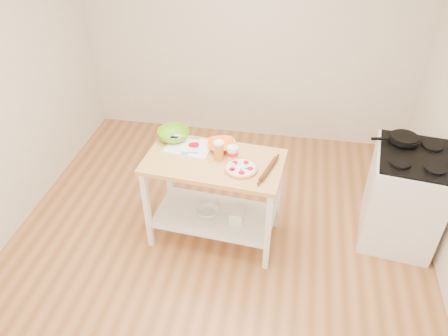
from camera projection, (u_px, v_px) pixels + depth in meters
name	position (u px, v px, depth m)	size (l,w,h in m)	color
room_shell	(211.00, 135.00, 3.24)	(4.04, 4.54, 2.74)	#AF7040
prep_island	(214.00, 183.00, 3.91)	(1.24, 0.74, 0.90)	tan
gas_stove	(404.00, 196.00, 4.03)	(0.73, 0.82, 1.11)	white
skillet	(404.00, 139.00, 3.90)	(0.43, 0.28, 0.03)	black
pizza	(241.00, 168.00, 3.64)	(0.28, 0.28, 0.04)	tan
cutting_board	(189.00, 146.00, 3.92)	(0.44, 0.35, 0.04)	white
spatula	(189.00, 153.00, 3.82)	(0.15, 0.05, 0.01)	teal
knife	(181.00, 138.00, 4.02)	(0.27, 0.05, 0.01)	silver
orange_bowl	(222.00, 145.00, 3.89)	(0.25, 0.25, 0.06)	orange
green_bowl	(174.00, 135.00, 4.01)	(0.29, 0.29, 0.09)	#65AF14
beer_pint	(219.00, 150.00, 3.72)	(0.09, 0.09, 0.18)	#C77C24
yogurt_tub	(232.00, 153.00, 3.75)	(0.10, 0.10, 0.21)	white
rolling_pin	(269.00, 169.00, 3.62)	(0.04, 0.04, 0.35)	#5B3214
shelf_glass_bowl	(208.00, 211.00, 4.13)	(0.21, 0.21, 0.07)	silver
shelf_bin	(237.00, 217.00, 4.03)	(0.12, 0.12, 0.12)	white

